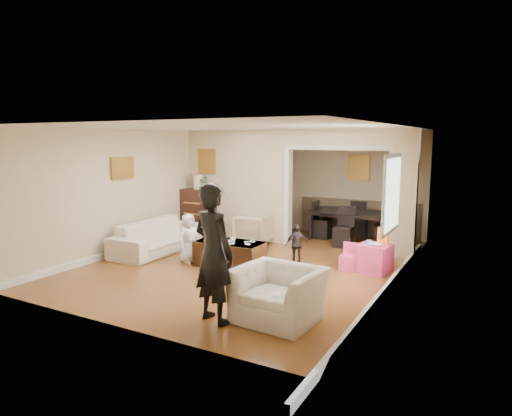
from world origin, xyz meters
The scene contains 27 objects.
floor centered at (0.00, 0.00, 0.00)m, with size 7.00×7.00×0.00m, color brown.
partition_left centered at (-1.38, 1.80, 1.30)m, with size 2.75×0.18×2.60m, color #C8BA92.
partition_right centered at (2.48, 1.80, 1.30)m, with size 0.55×0.18×2.60m, color #C8BA92.
partition_header centered at (1.10, 1.80, 2.42)m, with size 2.22×0.18×0.35m, color #C8BA92.
window_pane centered at (2.73, -0.40, 1.55)m, with size 0.03×0.95×1.10m, color white.
framed_art_partition centered at (-2.20, 1.70, 1.85)m, with size 0.45×0.03×0.55m, color brown.
framed_art_sofa_wall centered at (-2.71, -0.60, 1.80)m, with size 0.03×0.55×0.40m, color brown.
framed_art_alcove centered at (1.10, 3.44, 1.70)m, with size 0.45×0.03×0.55m, color brown.
sofa centered at (-2.15, -0.18, 0.33)m, with size 2.28×0.89×0.67m, color silver.
armchair_back centered at (-0.69, 1.37, 0.35)m, with size 0.74×0.76×0.69m, color tan.
armchair_front centered at (1.72, -2.30, 0.35)m, with size 1.08×0.94×0.70m, color silver.
dresser centered at (-2.35, 1.53, 0.59)m, with size 0.85×0.48×1.17m, color #34180F.
table_lamp centered at (-2.35, 1.53, 1.35)m, with size 0.22×0.22×0.36m, color #F3E5C6.
potted_plant centered at (-2.15, 1.53, 1.33)m, with size 0.29×0.26×0.33m, color #366B2F.
coffee_table centered at (-0.22, -0.43, 0.24)m, with size 1.27×0.64×0.48m, color #341C10.
coffee_cup centered at (-0.12, -0.48, 0.53)m, with size 0.11×0.11×0.10m, color white.
play_table centered at (2.28, 0.50, 0.26)m, with size 0.53×0.53×0.51m, color #DB397C.
cereal_box centered at (2.40, 0.60, 0.66)m, with size 0.20×0.07×0.30m, color gold.
cyan_cup centered at (2.18, 0.45, 0.55)m, with size 0.08×0.08×0.08m, color #25A9BB.
toy_block centered at (2.16, 0.62, 0.54)m, with size 0.08×0.06×0.05m, color red.
play_bowl centered at (2.33, 0.38, 0.54)m, with size 0.20×0.20×0.05m, color white.
dining_table centered at (1.18, 2.77, 0.35)m, with size 2.00×1.12×0.70m, color black.
adult_person centered at (0.99, -2.75, 0.92)m, with size 0.67×0.44×1.84m, color black.
child_kneel_a centered at (-1.07, -0.58, 0.48)m, with size 0.47×0.31×0.96m, color white.
child_kneel_b centered at (-0.92, -0.13, 0.41)m, with size 0.40×0.31×0.82m, color pink.
child_toddler centered at (0.83, 0.32, 0.39)m, with size 0.46×0.19×0.78m, color black.
craft_papers centered at (-0.19, -0.42, 0.48)m, with size 0.95×0.47×0.00m.
Camera 1 is at (4.22, -7.49, 2.38)m, focal length 31.76 mm.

